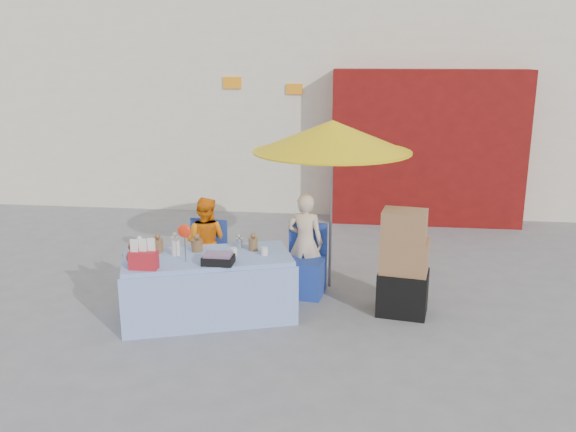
# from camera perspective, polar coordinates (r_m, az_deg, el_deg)

# --- Properties ---
(ground) EXTENTS (80.00, 80.00, 0.00)m
(ground) POSITION_cam_1_polar(r_m,az_deg,el_deg) (6.97, -2.92, -9.17)
(ground) COLOR slate
(ground) RESTS_ON ground
(backdrop) EXTENTS (14.00, 8.00, 7.80)m
(backdrop) POSITION_cam_1_polar(r_m,az_deg,el_deg) (13.79, 4.77, 15.98)
(backdrop) COLOR silver
(backdrop) RESTS_ON ground
(market_table) EXTENTS (2.03, 1.42, 1.12)m
(market_table) POSITION_cam_1_polar(r_m,az_deg,el_deg) (6.83, -7.53, -6.48)
(market_table) COLOR #95ADEE
(market_table) RESTS_ON ground
(chair_left) EXTENTS (0.54, 0.53, 0.85)m
(chair_left) POSITION_cam_1_polar(r_m,az_deg,el_deg) (7.66, -7.89, -4.97)
(chair_left) COLOR #213A97
(chair_left) RESTS_ON ground
(chair_right) EXTENTS (0.54, 0.53, 0.85)m
(chair_right) POSITION_cam_1_polar(r_m,az_deg,el_deg) (7.44, 1.50, -5.43)
(chair_right) COLOR #213A97
(chair_right) RESTS_ON ground
(vendor_orange) EXTENTS (0.61, 0.50, 1.14)m
(vendor_orange) POSITION_cam_1_polar(r_m,az_deg,el_deg) (7.68, -7.73, -2.41)
(vendor_orange) COLOR orange
(vendor_orange) RESTS_ON ground
(vendor_beige) EXTENTS (0.48, 0.35, 1.23)m
(vendor_beige) POSITION_cam_1_polar(r_m,az_deg,el_deg) (7.45, 1.60, -2.48)
(vendor_beige) COLOR beige
(vendor_beige) RESTS_ON ground
(umbrella) EXTENTS (1.90, 1.90, 2.09)m
(umbrella) POSITION_cam_1_polar(r_m,az_deg,el_deg) (7.30, 4.16, 7.40)
(umbrella) COLOR gray
(umbrella) RESTS_ON ground
(box_stack) EXTENTS (0.61, 0.53, 1.20)m
(box_stack) POSITION_cam_1_polar(r_m,az_deg,el_deg) (6.91, 10.77, -4.68)
(box_stack) COLOR black
(box_stack) RESTS_ON ground
(tarp_bundle) EXTENTS (0.63, 0.52, 0.27)m
(tarp_bundle) POSITION_cam_1_polar(r_m,az_deg,el_deg) (7.12, -11.22, -7.73)
(tarp_bundle) COLOR gold
(tarp_bundle) RESTS_ON ground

